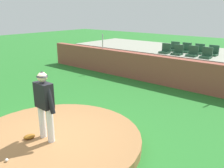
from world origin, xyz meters
TOP-DOWN VIEW (x-y plane):
  - ground_plane at (0.00, 0.00)m, footprint 60.00×60.00m
  - pitchers_mound at (0.00, 0.00)m, footprint 4.65×4.65m
  - pitcher at (-0.03, -0.18)m, footprint 0.82×0.29m
  - baseball at (0.10, -1.35)m, footprint 0.07×0.07m
  - fielding_glove at (-0.41, -0.47)m, footprint 0.26×0.34m
  - brick_barrier at (0.00, 6.85)m, footprint 16.78×0.40m
  - fence_post_left at (-4.43, 6.85)m, footprint 0.06×0.06m
  - bleacher_platform at (0.00, 9.60)m, footprint 14.95×4.23m
  - stadium_chair_0 at (-1.06, 7.98)m, footprint 0.48×0.44m
  - stadium_chair_1 at (-0.37, 7.99)m, footprint 0.48×0.44m
  - stadium_chair_2 at (0.38, 8.04)m, footprint 0.48×0.44m
  - stadium_chair_3 at (1.06, 8.00)m, footprint 0.48×0.44m
  - stadium_chair_4 at (-1.02, 8.93)m, footprint 0.48×0.44m
  - stadium_chair_5 at (-0.35, 8.92)m, footprint 0.48×0.44m
  - stadium_chair_6 at (0.34, 8.92)m, footprint 0.48×0.44m
  - stadium_chair_7 at (1.07, 8.88)m, footprint 0.48×0.44m

SIDE VIEW (x-z plane):
  - ground_plane at x=0.00m, z-range 0.00..0.00m
  - pitchers_mound at x=0.00m, z-range 0.00..0.26m
  - baseball at x=0.10m, z-range 0.26..0.33m
  - fielding_glove at x=-0.41m, z-range 0.26..0.37m
  - bleacher_platform at x=0.00m, z-range 0.00..1.33m
  - brick_barrier at x=0.00m, z-range 0.00..1.37m
  - pitcher at x=-0.03m, z-range 0.40..2.23m
  - stadium_chair_0 at x=-1.06m, z-range 1.23..1.73m
  - stadium_chair_1 at x=-0.37m, z-range 1.23..1.73m
  - stadium_chair_2 at x=0.38m, z-range 1.23..1.73m
  - stadium_chair_3 at x=1.06m, z-range 1.23..1.73m
  - stadium_chair_4 at x=-1.02m, z-range 1.23..1.73m
  - stadium_chair_5 at x=-0.35m, z-range 1.23..1.73m
  - stadium_chair_6 at x=0.34m, z-range 1.23..1.73m
  - stadium_chair_7 at x=1.07m, z-range 1.23..1.73m
  - fence_post_left at x=-4.43m, z-range 1.37..2.19m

